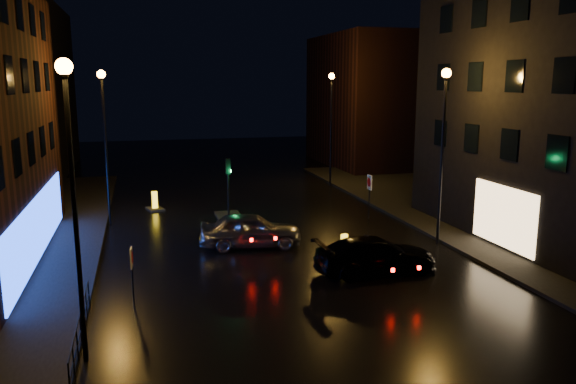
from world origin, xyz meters
The scene contains 17 objects.
ground centered at (0.00, 0.00, 0.00)m, with size 120.00×120.00×0.00m, color black.
pavement_right centered at (14.00, 8.00, 0.07)m, with size 12.00×44.00×0.15m, color black.
building_right centered at (15.00, 6.00, 7.50)m, with size 10.00×14.00×15.00m, color black.
building_far_left centered at (-16.00, 35.00, 7.00)m, with size 8.00×16.00×14.00m, color black.
building_far_right centered at (15.00, 32.00, 6.00)m, with size 8.00×14.00×12.00m, color black.
street_lamp_lnear centered at (-7.80, -2.00, 5.56)m, with size 0.44×0.44×8.37m.
street_lamp_lfar centered at (-7.80, 14.00, 5.56)m, with size 0.44×0.44×8.37m.
street_lamp_rnear centered at (7.80, 6.00, 5.56)m, with size 0.44×0.44×8.37m.
street_lamp_rfar centered at (7.80, 22.00, 5.56)m, with size 0.44×0.44×8.37m.
traffic_signal centered at (-1.20, 14.00, 0.50)m, with size 1.40×2.40×3.45m.
guard_railing centered at (-8.00, -1.00, 0.74)m, with size 0.05×6.04×1.00m.
silver_hatchback centered at (-1.11, 7.83, 0.82)m, with size 1.94×4.83×1.64m, color #9C9FA3.
dark_sedan centered at (3.16, 2.87, 0.74)m, with size 2.08×5.12×1.49m, color black.
bollard_near centered at (2.65, 5.20, 0.23)m, with size 1.20×1.41×1.04m.
bollard_far centered at (-5.30, 17.08, 0.25)m, with size 1.19×1.50×1.15m.
road_sign_left centered at (-6.50, 1.70, 1.61)m, with size 0.10×0.52×2.15m.
road_sign_right centered at (6.50, 11.48, 1.92)m, with size 0.09×0.62×2.57m.
Camera 1 is at (-6.03, -17.63, 7.78)m, focal length 35.00 mm.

